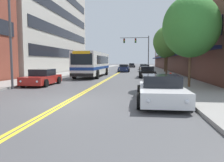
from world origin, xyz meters
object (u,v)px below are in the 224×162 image
Objects in this scene: car_slate_blue_parked_right_end at (143,67)px; street_tree_right_far at (165,47)px; car_white_parked_right_foreground at (161,90)px; car_charcoal_moving_second at (132,66)px; car_beige_parked_left_near at (99,68)px; traffic_signal_mast at (139,46)px; street_lamp_left_near at (14,23)px; city_bus at (93,63)px; car_navy_moving_lead at (124,68)px; street_tree_right_mid at (167,42)px; street_tree_right_near at (191,27)px; car_champagne_parked_right_mid at (145,68)px; car_red_parked_left_far at (42,78)px; car_black_parked_right_far at (147,72)px; fire_hydrant at (170,77)px.

street_tree_right_far reaches higher than car_slate_blue_parked_right_end.
car_charcoal_moving_second is at bearing 93.25° from car_white_parked_right_foreground.
car_white_parked_right_foreground reaches higher than car_beige_parked_left_near.
traffic_signal_mast reaches higher than car_beige_parked_left_near.
street_tree_right_far is at bearing -77.46° from car_charcoal_moving_second.
city_bus is at bearing 78.65° from street_lamp_left_near.
city_bus is at bearing -104.09° from car_navy_moving_lead.
traffic_signal_mast is at bearing 73.27° from city_bus.
car_white_parked_right_foreground is 0.82× the size of street_tree_right_mid.
traffic_signal_mast is (5.65, 18.81, 3.35)m from city_bus.
street_tree_right_near is (11.74, 1.54, -0.25)m from street_lamp_left_near.
car_slate_blue_parked_right_end is at bearing 90.04° from car_white_parked_right_foreground.
car_slate_blue_parked_right_end is 13.73m from street_tree_right_far.
car_slate_blue_parked_right_end is 0.68× the size of street_tree_right_near.
car_white_parked_right_foreground is 30.40m from car_champagne_parked_right_mid.
car_slate_blue_parked_right_end is at bearing 74.18° from city_bus.
car_beige_parked_left_near is 18.93m from street_tree_right_mid.
car_champagne_parked_right_mid is 5.69m from street_tree_right_far.
car_red_parked_left_far is 1.03× the size of car_navy_moving_lead.
car_navy_moving_lead is 0.56× the size of street_lamp_left_near.
car_black_parked_right_far is (8.64, 9.93, 0.01)m from car_red_parked_left_far.
fire_hydrant is at bearing -66.08° from car_beige_parked_left_near.
car_charcoal_moving_second is 48.57m from fire_hydrant.
car_red_parked_left_far is at bearing 174.82° from street_tree_right_near.
traffic_signal_mast is 1.15× the size of street_tree_right_near.
street_tree_right_near reaches higher than car_white_parked_right_foreground.
street_tree_right_far reaches higher than fire_hydrant.
car_red_parked_left_far is at bearing 75.89° from street_lamp_left_near.
car_white_parked_right_foreground is 1.15× the size of car_slate_blue_parked_right_end.
car_champagne_parked_right_mid is 5.32× the size of fire_hydrant.
fire_hydrant is (2.68, -26.97, -4.47)m from traffic_signal_mast.
street_tree_right_far is at bearing 62.00° from street_lamp_left_near.
car_champagne_parked_right_mid reaches higher than car_red_parked_left_far.
street_lamp_left_near is at bearing -172.50° from street_tree_right_near.
traffic_signal_mast reaches higher than city_bus.
city_bus is at bearing -132.75° from street_tree_right_far.
traffic_signal_mast is at bearing 75.38° from car_red_parked_left_far.
car_navy_moving_lead is (-3.70, 28.78, 0.03)m from car_white_parked_right_foreground.
car_navy_moving_lead is 13.94m from street_tree_right_mid.
car_navy_moving_lead is at bearing 106.41° from car_black_parked_right_far.
car_white_parked_right_foreground is 8.70m from fire_hydrant.
street_tree_right_near reaches higher than car_navy_moving_lead.
car_charcoal_moving_second is at bearing 97.79° from street_tree_right_mid.
car_champagne_parked_right_mid is 0.72× the size of street_tree_right_far.
traffic_signal_mast reaches higher than street_tree_right_near.
city_bus reaches higher than car_slate_blue_parked_right_end.
car_black_parked_right_far is at bearing 102.67° from street_tree_right_near.
fire_hydrant is (-0.65, -8.13, -3.65)m from street_tree_right_mid.
city_bus is 13.50× the size of fire_hydrant.
traffic_signal_mast is at bearing 93.11° from car_black_parked_right_far.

